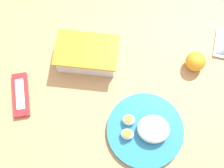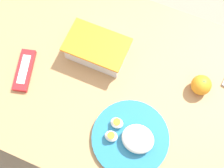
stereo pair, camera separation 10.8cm
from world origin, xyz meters
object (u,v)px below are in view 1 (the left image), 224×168
orange_fruit (196,61)px  candy_bar (21,95)px  food_container (87,55)px  rice_plate (146,130)px  cell_phone (223,43)px

orange_fruit → candy_bar: bearing=-163.1°
food_container → rice_plate: 0.34m
orange_fruit → food_container: bearing=-177.5°
rice_plate → candy_bar: rice_plate is taller
rice_plate → orange_fruit: bearing=59.3°
rice_plate → cell_phone: 0.45m
candy_bar → cell_phone: 0.76m
food_container → orange_fruit: 0.39m
orange_fruit → rice_plate: bearing=-120.7°
candy_bar → cell_phone: size_ratio=1.28×
food_container → rice_plate: (0.23, -0.24, -0.02)m
rice_plate → candy_bar: size_ratio=1.55×
cell_phone → orange_fruit: bearing=-137.3°
food_container → orange_fruit: food_container is taller
food_container → orange_fruit: (0.39, 0.02, -0.00)m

